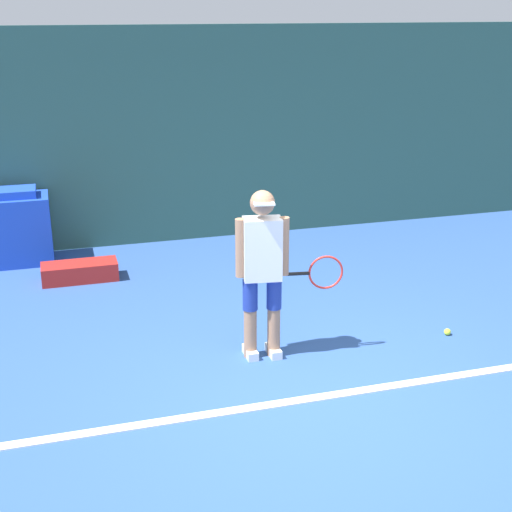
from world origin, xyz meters
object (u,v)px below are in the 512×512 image
tennis_ball (447,332)px  covered_chair (13,228)px  tennis_player (264,267)px  equipment_bag (80,272)px

tennis_ball → covered_chair: size_ratio=0.07×
tennis_player → tennis_ball: (1.89, -0.09, -0.85)m
tennis_ball → equipment_bag: size_ratio=0.08×
tennis_ball → covered_chair: (-4.19, 3.43, 0.42)m
tennis_player → covered_chair: bearing=133.4°
covered_chair → equipment_bag: 1.20m
tennis_player → tennis_ball: size_ratio=23.46×
tennis_player → tennis_ball: bearing=6.0°
tennis_player → equipment_bag: 3.01m
tennis_player → covered_chair: 4.07m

